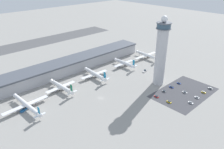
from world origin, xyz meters
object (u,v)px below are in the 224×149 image
(airplane_gate_foxtrot, at_px, (146,55))
(car_maroon_suv, at_px, (210,88))
(service_truck_water, at_px, (24,109))
(airplane_gate_delta, at_px, (95,74))
(car_black_suv, at_px, (204,92))
(airplane_gate_echo, at_px, (124,63))
(car_silver_sedan, at_px, (156,97))
(service_truck_catering, at_px, (145,71))
(service_truck_fuel, at_px, (105,75))
(car_red_hatchback, at_px, (179,83))
(car_white_wagon, at_px, (164,91))
(car_yellow_taxi, at_px, (191,103))
(control_tower, at_px, (161,52))
(car_navy_sedan, at_px, (185,92))
(airplane_gate_bravo, at_px, (27,105))
(car_blue_compact, at_px, (171,87))
(car_green_van, at_px, (197,97))
(car_grey_coupe, at_px, (169,102))
(airplane_gate_charlie, at_px, (61,87))

(airplane_gate_foxtrot, height_order, car_maroon_suv, airplane_gate_foxtrot)
(car_maroon_suv, bearing_deg, service_truck_water, 148.88)
(airplane_gate_delta, bearing_deg, car_black_suv, -60.33)
(airplane_gate_echo, relative_size, car_silver_sedan, 7.01)
(service_truck_catering, bearing_deg, service_truck_fuel, 150.59)
(service_truck_catering, relative_size, car_red_hatchback, 1.54)
(car_maroon_suv, bearing_deg, car_black_suv, 174.83)
(airplane_gate_echo, relative_size, car_white_wagon, 7.93)
(car_white_wagon, bearing_deg, service_truck_water, 150.82)
(car_yellow_taxi, bearing_deg, control_tower, 76.97)
(service_truck_fuel, distance_m, car_silver_sedan, 65.57)
(car_navy_sedan, bearing_deg, airplane_gate_bravo, 147.58)
(car_red_hatchback, bearing_deg, control_tower, 134.63)
(airplane_gate_delta, relative_size, car_yellow_taxi, 8.22)
(car_navy_sedan, height_order, car_blue_compact, car_navy_sedan)
(car_green_van, height_order, car_navy_sedan, car_navy_sedan)
(car_green_van, bearing_deg, car_silver_sedan, 134.36)
(airplane_gate_bravo, xyz_separation_m, airplane_gate_echo, (123.86, 6.26, 0.26))
(airplane_gate_bravo, height_order, car_green_van, airplane_gate_bravo)
(service_truck_catering, relative_size, service_truck_fuel, 0.99)
(airplane_gate_bravo, distance_m, airplane_gate_delta, 79.48)
(car_black_suv, distance_m, car_white_wagon, 37.33)
(airplane_gate_foxtrot, height_order, service_truck_catering, airplane_gate_foxtrot)
(airplane_gate_bravo, distance_m, airplane_gate_foxtrot, 164.48)
(service_truck_catering, distance_m, car_grey_coupe, 65.17)
(car_silver_sedan, bearing_deg, car_grey_coupe, -87.07)
(car_green_van, distance_m, car_white_wagon, 29.76)
(car_black_suv, xyz_separation_m, car_blue_compact, (-13.30, 26.78, -0.06))
(airplane_gate_foxtrot, relative_size, car_silver_sedan, 8.34)
(car_white_wagon, relative_size, car_maroon_suv, 0.89)
(service_truck_water, bearing_deg, car_silver_sedan, -32.60)
(service_truck_water, bearing_deg, car_maroon_suv, -31.12)
(airplane_gate_bravo, xyz_separation_m, service_truck_water, (-2.87, -0.37, -3.04))
(airplane_gate_echo, height_order, car_white_wagon, airplane_gate_echo)
(airplane_gate_charlie, height_order, car_black_suv, airplane_gate_charlie)
(car_blue_compact, bearing_deg, service_truck_catering, 77.43)
(service_truck_catering, bearing_deg, car_maroon_suv, -77.18)
(car_black_suv, relative_size, car_green_van, 0.96)
(airplane_gate_delta, height_order, service_truck_water, airplane_gate_delta)
(airplane_gate_bravo, height_order, car_blue_compact, airplane_gate_bravo)
(car_white_wagon, xyz_separation_m, car_yellow_taxi, (0.47, -27.51, 0.04))
(airplane_gate_foxtrot, xyz_separation_m, car_blue_compact, (-43.72, -67.17, -3.85))
(service_truck_water, height_order, car_silver_sedan, service_truck_water)
(airplane_gate_foxtrot, relative_size, service_truck_catering, 6.17)
(airplane_gate_delta, height_order, airplane_gate_foxtrot, airplane_gate_foxtrot)
(service_truck_fuel, xyz_separation_m, car_green_van, (31.42, -91.57, -0.47))
(service_truck_fuel, relative_size, car_red_hatchback, 1.55)
(car_red_hatchback, bearing_deg, service_truck_catering, 94.52)
(service_truck_catering, height_order, car_yellow_taxi, service_truck_catering)
(control_tower, height_order, airplane_gate_charlie, control_tower)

